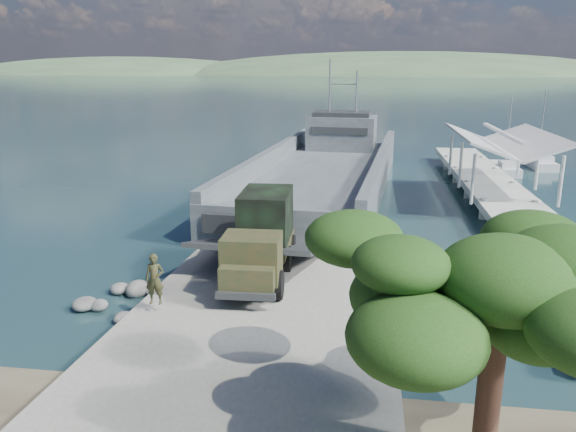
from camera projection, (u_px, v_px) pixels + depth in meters
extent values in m
plane|color=#19383E|center=(266.00, 313.00, 22.66)|extent=(1400.00, 1400.00, 0.00)
cube|color=gray|center=(262.00, 318.00, 21.64)|extent=(10.00, 18.00, 0.50)
cube|color=beige|center=(503.00, 198.00, 37.86)|extent=(4.00, 44.00, 0.50)
cube|color=#424B4E|center=(324.00, 184.00, 44.63)|extent=(12.09, 32.34, 2.64)
cube|color=#424B4E|center=(270.00, 158.00, 45.06)|extent=(3.26, 31.60, 1.37)
cube|color=#424B4E|center=(381.00, 162.00, 43.17)|extent=(3.26, 31.60, 1.37)
cube|color=#424B4E|center=(276.00, 233.00, 29.67)|extent=(9.50, 1.21, 2.74)
cube|color=#424B4E|center=(342.00, 133.00, 53.81)|extent=(6.66, 4.73, 3.17)
cube|color=#27292B|center=(342.00, 114.00, 53.34)|extent=(5.54, 3.80, 0.42)
cylinder|color=#96999C|center=(330.00, 88.00, 52.98)|extent=(0.17, 0.17, 5.28)
cylinder|color=#96999C|center=(356.00, 94.00, 52.57)|extent=(0.17, 0.17, 4.22)
cylinder|color=black|center=(226.00, 283.00, 22.84)|extent=(0.45, 1.21, 1.20)
cylinder|color=black|center=(278.00, 285.00, 22.62)|extent=(0.45, 1.21, 1.20)
cylinder|color=black|center=(241.00, 257.00, 25.84)|extent=(0.45, 1.21, 1.20)
cylinder|color=black|center=(286.00, 259.00, 25.62)|extent=(0.45, 1.21, 1.20)
cylinder|color=black|center=(248.00, 245.00, 27.61)|extent=(0.45, 1.21, 1.20)
cylinder|color=black|center=(290.00, 247.00, 27.39)|extent=(0.45, 1.21, 1.20)
cube|color=black|center=(262.00, 259.00, 25.16)|extent=(2.25, 7.06, 0.23)
cube|color=#25331C|center=(252.00, 257.00, 22.53)|extent=(2.36, 1.92, 1.84)
cube|color=#25331C|center=(247.00, 278.00, 21.59)|extent=(2.14, 0.90, 0.92)
cube|color=#25331C|center=(266.00, 244.00, 26.32)|extent=(2.44, 4.31, 0.32)
cube|color=black|center=(266.00, 215.00, 26.15)|extent=(2.32, 3.57, 2.30)
cube|color=#27292B|center=(245.00, 296.00, 21.29)|extent=(2.31, 0.31, 0.28)
imported|color=#25331C|center=(155.00, 289.00, 21.22)|extent=(0.75, 0.52, 1.97)
cube|color=silver|center=(505.00, 170.00, 52.08)|extent=(1.78, 5.82, 0.95)
cube|color=silver|center=(508.00, 165.00, 50.91)|extent=(1.50, 1.71, 0.63)
cylinder|color=#96999C|center=(509.00, 133.00, 51.19)|extent=(0.11, 0.11, 6.32)
cube|color=silver|center=(537.00, 164.00, 54.93)|extent=(2.25, 6.34, 1.02)
cube|color=silver|center=(543.00, 159.00, 53.66)|extent=(1.71, 1.92, 0.68)
cylinder|color=#96999C|center=(542.00, 126.00, 53.97)|extent=(0.11, 0.11, 6.79)
cylinder|color=#351D15|center=(489.00, 392.00, 12.55)|extent=(0.56, 0.56, 5.39)
ellipsoid|color=black|center=(501.00, 283.00, 11.87)|extent=(5.21, 4.84, 2.23)
ellipsoid|color=black|center=(354.00, 238.00, 14.97)|extent=(2.60, 2.60, 1.49)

